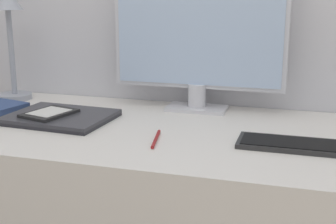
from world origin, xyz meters
The scene contains 6 objects.
monitor centered at (0.04, 0.46, 0.96)m, with size 0.57×0.11×0.46m.
keyboard centered at (0.37, 0.15, 0.72)m, with size 0.31×0.12×0.01m.
laptop centered at (-0.34, 0.21, 0.73)m, with size 0.32×0.26×0.02m.
ereader centered at (-0.37, 0.19, 0.74)m, with size 0.15×0.18×0.01m.
desk_lamp centered at (-0.65, 0.43, 0.97)m, with size 0.12×0.12×0.40m.
pen centered at (0.01, 0.10, 0.72)m, with size 0.04×0.14×0.01m.
Camera 1 is at (0.38, -1.03, 1.10)m, focal length 50.00 mm.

